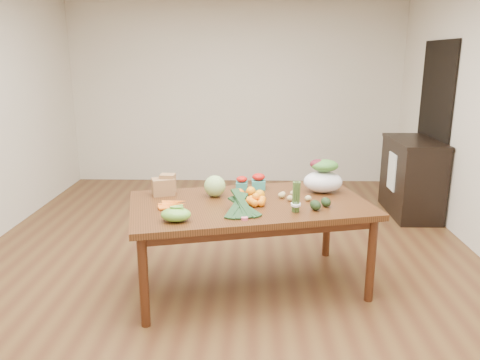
{
  "coord_description": "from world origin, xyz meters",
  "views": [
    {
      "loc": [
        0.25,
        -4.18,
        1.92
      ],
      "look_at": [
        0.14,
        0.0,
        0.8
      ],
      "focal_mm": 35.0,
      "sensor_mm": 36.0,
      "label": 1
    }
  ],
  "objects_px": {
    "salad_bag": "(323,178)",
    "kale_bunch": "(242,205)",
    "cabbage": "(215,186)",
    "mandarin_cluster": "(256,199)",
    "dining_table": "(249,245)",
    "cabinet": "(412,177)",
    "asparagus_bundle": "(296,197)",
    "paper_bag": "(163,185)"
  },
  "relations": [
    {
      "from": "salad_bag",
      "to": "kale_bunch",
      "type": "bearing_deg",
      "value": -137.57
    },
    {
      "from": "cabbage",
      "to": "mandarin_cluster",
      "type": "relative_size",
      "value": 1.02
    },
    {
      "from": "dining_table",
      "to": "cabinet",
      "type": "xyz_separation_m",
      "value": [
        1.99,
        1.94,
        0.1
      ]
    },
    {
      "from": "cabbage",
      "to": "mandarin_cluster",
      "type": "xyz_separation_m",
      "value": [
        0.35,
        -0.22,
        -0.04
      ]
    },
    {
      "from": "dining_table",
      "to": "asparagus_bundle",
      "type": "bearing_deg",
      "value": -48.48
    },
    {
      "from": "mandarin_cluster",
      "to": "salad_bag",
      "type": "height_order",
      "value": "salad_bag"
    },
    {
      "from": "cabinet",
      "to": "paper_bag",
      "type": "distance_m",
      "value": 3.27
    },
    {
      "from": "cabinet",
      "to": "asparagus_bundle",
      "type": "relative_size",
      "value": 4.08
    },
    {
      "from": "mandarin_cluster",
      "to": "asparagus_bundle",
      "type": "relative_size",
      "value": 0.72
    },
    {
      "from": "asparagus_bundle",
      "to": "mandarin_cluster",
      "type": "bearing_deg",
      "value": 134.82
    },
    {
      "from": "paper_bag",
      "to": "mandarin_cluster",
      "type": "bearing_deg",
      "value": -17.67
    },
    {
      "from": "dining_table",
      "to": "paper_bag",
      "type": "xyz_separation_m",
      "value": [
        -0.75,
        0.19,
        0.46
      ]
    },
    {
      "from": "kale_bunch",
      "to": "mandarin_cluster",
      "type": "bearing_deg",
      "value": 54.69
    },
    {
      "from": "cabinet",
      "to": "kale_bunch",
      "type": "xyz_separation_m",
      "value": [
        -2.05,
        -2.27,
        0.36
      ]
    },
    {
      "from": "paper_bag",
      "to": "kale_bunch",
      "type": "relative_size",
      "value": 0.62
    },
    {
      "from": "asparagus_bundle",
      "to": "cabinet",
      "type": "bearing_deg",
      "value": 39.93
    },
    {
      "from": "cabinet",
      "to": "kale_bunch",
      "type": "distance_m",
      "value": 3.08
    },
    {
      "from": "dining_table",
      "to": "mandarin_cluster",
      "type": "bearing_deg",
      "value": -63.93
    },
    {
      "from": "kale_bunch",
      "to": "asparagus_bundle",
      "type": "xyz_separation_m",
      "value": [
        0.41,
        0.08,
        0.05
      ]
    },
    {
      "from": "paper_bag",
      "to": "asparagus_bundle",
      "type": "height_order",
      "value": "asparagus_bundle"
    },
    {
      "from": "cabinet",
      "to": "kale_bunch",
      "type": "relative_size",
      "value": 2.55
    },
    {
      "from": "cabbage",
      "to": "salad_bag",
      "type": "height_order",
      "value": "salad_bag"
    },
    {
      "from": "kale_bunch",
      "to": "asparagus_bundle",
      "type": "bearing_deg",
      "value": -2.45
    },
    {
      "from": "dining_table",
      "to": "cabinet",
      "type": "relative_size",
      "value": 1.89
    },
    {
      "from": "mandarin_cluster",
      "to": "kale_bunch",
      "type": "bearing_deg",
      "value": -111.9
    },
    {
      "from": "kale_bunch",
      "to": "asparagus_bundle",
      "type": "relative_size",
      "value": 1.6
    },
    {
      "from": "cabinet",
      "to": "kale_bunch",
      "type": "bearing_deg",
      "value": -132.0
    },
    {
      "from": "salad_bag",
      "to": "dining_table",
      "type": "bearing_deg",
      "value": -154.16
    },
    {
      "from": "paper_bag",
      "to": "salad_bag",
      "type": "relative_size",
      "value": 0.73
    },
    {
      "from": "paper_bag",
      "to": "cabbage",
      "type": "xyz_separation_m",
      "value": [
        0.45,
        -0.04,
        0.0
      ]
    },
    {
      "from": "cabinet",
      "to": "salad_bag",
      "type": "distance_m",
      "value": 2.15
    },
    {
      "from": "salad_bag",
      "to": "asparagus_bundle",
      "type": "bearing_deg",
      "value": -117.08
    },
    {
      "from": "asparagus_bundle",
      "to": "paper_bag",
      "type": "bearing_deg",
      "value": 144.7
    },
    {
      "from": "dining_table",
      "to": "cabbage",
      "type": "xyz_separation_m",
      "value": [
        -0.3,
        0.16,
        0.47
      ]
    },
    {
      "from": "paper_bag",
      "to": "asparagus_bundle",
      "type": "relative_size",
      "value": 0.99
    },
    {
      "from": "dining_table",
      "to": "paper_bag",
      "type": "distance_m",
      "value": 0.9
    },
    {
      "from": "dining_table",
      "to": "kale_bunch",
      "type": "xyz_separation_m",
      "value": [
        -0.06,
        -0.33,
        0.45
      ]
    },
    {
      "from": "cabinet",
      "to": "cabbage",
      "type": "relative_size",
      "value": 5.58
    },
    {
      "from": "asparagus_bundle",
      "to": "salad_bag",
      "type": "relative_size",
      "value": 0.73
    },
    {
      "from": "paper_bag",
      "to": "asparagus_bundle",
      "type": "xyz_separation_m",
      "value": [
        1.1,
        -0.44,
        0.04
      ]
    },
    {
      "from": "dining_table",
      "to": "kale_bunch",
      "type": "distance_m",
      "value": 0.56
    },
    {
      "from": "paper_bag",
      "to": "salad_bag",
      "type": "distance_m",
      "value": 1.4
    }
  ]
}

